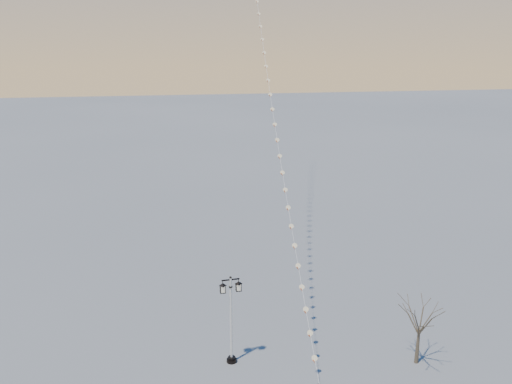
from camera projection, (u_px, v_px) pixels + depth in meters
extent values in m
plane|color=slate|center=(275.00, 373.00, 29.11)|extent=(300.00, 300.00, 0.00)
cylinder|color=black|center=(232.00, 360.00, 30.11)|extent=(0.57, 0.57, 0.16)
cylinder|color=black|center=(232.00, 358.00, 30.07)|extent=(0.41, 0.41, 0.14)
cylinder|color=silver|center=(231.00, 318.00, 29.39)|extent=(0.13, 0.13, 4.81)
cylinder|color=black|center=(231.00, 287.00, 28.89)|extent=(0.20, 0.20, 0.06)
cube|color=black|center=(231.00, 280.00, 28.78)|extent=(0.97, 0.15, 0.06)
sphere|color=black|center=(231.00, 278.00, 28.75)|extent=(0.14, 0.14, 0.14)
pyramid|color=black|center=(223.00, 283.00, 28.71)|extent=(0.45, 0.45, 0.14)
cube|color=beige|center=(223.00, 289.00, 28.80)|extent=(0.27, 0.27, 0.35)
cube|color=black|center=(223.00, 292.00, 28.85)|extent=(0.31, 0.31, 0.04)
pyramid|color=black|center=(238.00, 281.00, 28.93)|extent=(0.45, 0.45, 0.14)
cube|color=beige|center=(239.00, 287.00, 29.02)|extent=(0.27, 0.27, 0.35)
cube|color=black|center=(239.00, 290.00, 29.07)|extent=(0.31, 0.31, 0.04)
cone|color=#493D2D|center=(418.00, 346.00, 29.79)|extent=(0.24, 0.24, 2.05)
cone|color=#DA5725|center=(265.00, 35.00, 43.55)|extent=(0.08, 0.08, 0.29)
cylinder|color=white|center=(320.00, 378.00, 27.68)|extent=(0.02, 0.02, 0.82)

